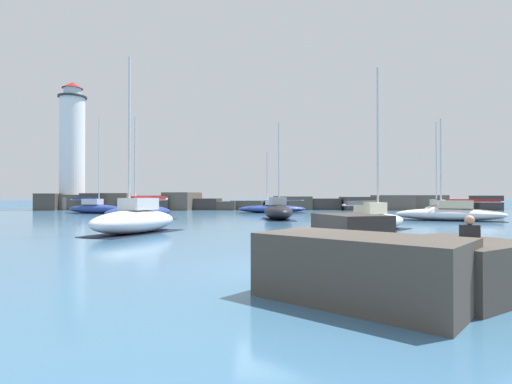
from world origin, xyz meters
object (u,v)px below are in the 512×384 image
object	(u,v)px
sailboat_moored_3	(96,208)
sailboat_moored_5	(279,211)
sailboat_moored_7	(136,220)
lighthouse	(73,152)
person_on_rocks	(471,248)
sailboat_moored_1	(451,213)
sailboat_moored_6	(438,209)
sailboat_moored_4	(374,221)
sailboat_moored_2	(274,208)
sailboat_moored_0	(141,212)

from	to	relation	value
sailboat_moored_3	sailboat_moored_5	bearing A→B (deg)	-29.20
sailboat_moored_3	sailboat_moored_7	world-z (taller)	sailboat_moored_3
lighthouse	sailboat_moored_3	distance (m)	17.43
lighthouse	person_on_rocks	world-z (taller)	lighthouse
sailboat_moored_5	sailboat_moored_3	bearing A→B (deg)	150.80
sailboat_moored_1	person_on_rocks	size ratio (longest dim) A/B	5.28
lighthouse	sailboat_moored_6	world-z (taller)	lighthouse
lighthouse	sailboat_moored_1	xyz separation A→B (m)	(42.61, -26.15, -7.77)
sailboat_moored_4	sailboat_moored_7	bearing A→B (deg)	-175.48
sailboat_moored_2	person_on_rocks	xyz separation A→B (m)	(2.74, -38.06, 0.33)
sailboat_moored_3	person_on_rocks	world-z (taller)	sailboat_moored_3
sailboat_moored_4	sailboat_moored_7	distance (m)	13.22
sailboat_moored_3	person_on_rocks	bearing A→B (deg)	-57.77
sailboat_moored_5	sailboat_moored_7	size ratio (longest dim) A/B	0.87
sailboat_moored_5	sailboat_moored_6	size ratio (longest dim) A/B	0.80
sailboat_moored_3	sailboat_moored_6	distance (m)	38.22
sailboat_moored_2	sailboat_moored_7	world-z (taller)	sailboat_moored_7
lighthouse	sailboat_moored_0	xyz separation A→B (m)	(17.42, -25.61, -7.66)
sailboat_moored_0	sailboat_moored_7	bearing A→B (deg)	-75.02
sailboat_moored_2	sailboat_moored_4	xyz separation A→B (m)	(4.70, -24.24, 0.06)
sailboat_moored_2	sailboat_moored_5	distance (m)	12.84
lighthouse	sailboat_moored_0	bearing A→B (deg)	-55.78
sailboat_moored_4	person_on_rocks	distance (m)	13.96
sailboat_moored_4	person_on_rocks	bearing A→B (deg)	-98.05
person_on_rocks	lighthouse	bearing A→B (deg)	122.55
sailboat_moored_3	sailboat_moored_4	size ratio (longest dim) A/B	1.16
sailboat_moored_2	sailboat_moored_1	bearing A→B (deg)	-46.86
sailboat_moored_0	sailboat_moored_7	world-z (taller)	sailboat_moored_7
sailboat_moored_1	sailboat_moored_6	distance (m)	12.24
sailboat_moored_0	sailboat_moored_4	xyz separation A→B (m)	(16.16, -10.13, -0.08)
lighthouse	sailboat_moored_2	size ratio (longest dim) A/B	2.32
sailboat_moored_3	person_on_rocks	distance (m)	43.18
sailboat_moored_6	person_on_rocks	xyz separation A→B (m)	(-15.16, -34.92, 0.29)
sailboat_moored_0	sailboat_moored_2	bearing A→B (deg)	50.91
sailboat_moored_3	sailboat_moored_5	size ratio (longest dim) A/B	1.34
sailboat_moored_5	sailboat_moored_6	world-z (taller)	sailboat_moored_6
sailboat_moored_0	person_on_rocks	xyz separation A→B (m)	(14.21, -23.95, 0.19)
sailboat_moored_1	sailboat_moored_7	xyz separation A→B (m)	(-22.20, -10.64, 0.12)
sailboat_moored_0	sailboat_moored_2	xyz separation A→B (m)	(11.46, 14.11, -0.15)
sailboat_moored_2	sailboat_moored_7	size ratio (longest dim) A/B	0.85
sailboat_moored_7	person_on_rocks	size ratio (longest dim) A/B	5.87
sailboat_moored_1	sailboat_moored_0	bearing A→B (deg)	178.78
lighthouse	sailboat_moored_1	distance (m)	50.59
sailboat_moored_4	lighthouse	bearing A→B (deg)	133.22
sailboat_moored_6	sailboat_moored_0	bearing A→B (deg)	-159.51
sailboat_moored_3	sailboat_moored_4	xyz separation A→B (m)	(24.98, -22.70, -0.02)
sailboat_moored_5	person_on_rocks	bearing A→B (deg)	-83.66
sailboat_moored_1	sailboat_moored_6	bearing A→B (deg)	70.06
lighthouse	sailboat_moored_4	xyz separation A→B (m)	(33.58, -35.74, -7.75)
sailboat_moored_5	sailboat_moored_0	bearing A→B (deg)	-173.64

